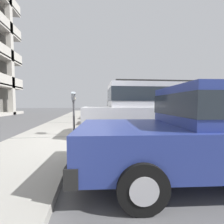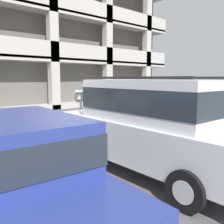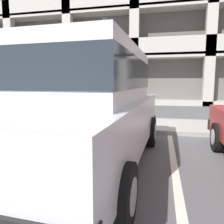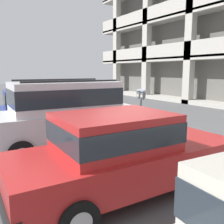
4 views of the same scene
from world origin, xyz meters
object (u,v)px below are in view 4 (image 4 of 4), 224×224
at_px(silver_suv, 66,112).
at_px(parking_meter_near, 141,101).
at_px(dark_hatchback, 123,151).
at_px(parking_meter_far, 72,93).
at_px(red_sedan, 37,108).

height_order(silver_suv, parking_meter_near, silver_suv).
distance_m(dark_hatchback, parking_meter_far, 9.77).
relative_size(dark_hatchback, parking_meter_near, 2.92).
height_order(silver_suv, parking_meter_far, silver_suv).
relative_size(silver_suv, parking_meter_far, 3.34).
bearing_deg(parking_meter_far, dark_hatchback, -17.17).
height_order(red_sedan, parking_meter_far, parking_meter_far).
relative_size(dark_hatchback, parking_meter_far, 3.10).
bearing_deg(parking_meter_far, parking_meter_near, -0.43).
bearing_deg(red_sedan, parking_meter_far, 143.48).
bearing_deg(dark_hatchback, parking_meter_far, 163.58).
xyz_separation_m(red_sedan, parking_meter_near, (3.15, 2.72, 0.45)).
relative_size(red_sedan, parking_meter_near, 2.99).
bearing_deg(dark_hatchback, parking_meter_near, 138.15).
bearing_deg(red_sedan, dark_hatchback, 4.18).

